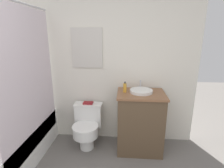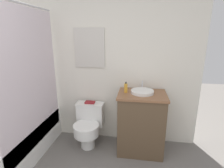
{
  "view_description": "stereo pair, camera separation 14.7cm",
  "coord_description": "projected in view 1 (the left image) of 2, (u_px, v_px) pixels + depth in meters",
  "views": [
    {
      "loc": [
        0.63,
        -0.31,
        1.64
      ],
      "look_at": [
        0.46,
        1.8,
        1.04
      ],
      "focal_mm": 28.0,
      "sensor_mm": 36.0,
      "label": 1
    },
    {
      "loc": [
        0.78,
        -0.3,
        1.64
      ],
      "look_at": [
        0.46,
        1.8,
        1.04
      ],
      "focal_mm": 28.0,
      "sensor_mm": 36.0,
      "label": 2
    }
  ],
  "objects": [
    {
      "name": "book_on_tank",
      "position": [
        88.0,
        103.0,
        2.64
      ],
      "size": [
        0.15,
        0.1,
        0.02
      ],
      "color": "maroon",
      "rests_on": "toilet"
    },
    {
      "name": "toilet",
      "position": [
        87.0,
        125.0,
        2.6
      ],
      "size": [
        0.42,
        0.52,
        0.64
      ],
      "color": "white",
      "rests_on": "ground_plane"
    },
    {
      "name": "vanity",
      "position": [
        140.0,
        122.0,
        2.51
      ],
      "size": [
        0.65,
        0.51,
        0.87
      ],
      "color": "brown",
      "rests_on": "ground_plane"
    },
    {
      "name": "soap_bottle",
      "position": [
        125.0,
        88.0,
        2.41
      ],
      "size": [
        0.05,
        0.05,
        0.15
      ],
      "color": "gold",
      "rests_on": "vanity"
    },
    {
      "name": "sink",
      "position": [
        141.0,
        91.0,
        2.41
      ],
      "size": [
        0.31,
        0.35,
        0.13
      ],
      "color": "white",
      "rests_on": "vanity"
    },
    {
      "name": "wall_back",
      "position": [
        84.0,
        61.0,
        2.64
      ],
      "size": [
        3.36,
        0.07,
        2.5
      ],
      "color": "silver",
      "rests_on": "ground_plane"
    },
    {
      "name": "shower_area",
      "position": [
        14.0,
        141.0,
        2.29
      ],
      "size": [
        0.69,
        1.34,
        1.98
      ],
      "color": "white",
      "rests_on": "ground_plane"
    }
  ]
}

